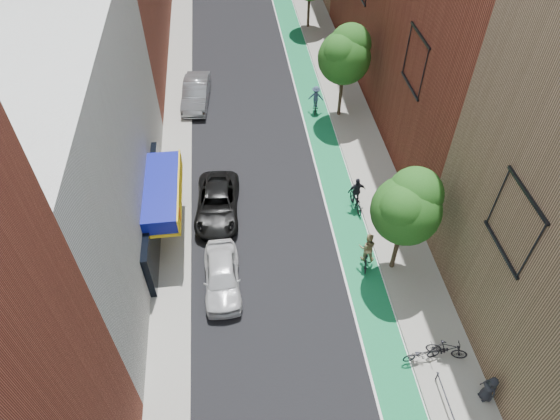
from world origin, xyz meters
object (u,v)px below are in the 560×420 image
object	(u,v)px
parked_car_black	(217,204)
cyclist_lane_near	(367,252)
parked_car_white	(222,276)
cyclist_lane_mid	(356,197)
parked_car_silver	(196,93)
cyclist_lane_far	(316,100)
pedestrian	(489,389)

from	to	relation	value
parked_car_black	cyclist_lane_near	distance (m)	9.05
parked_car_white	cyclist_lane_mid	world-z (taller)	cyclist_lane_mid
parked_car_black	parked_car_white	bearing A→B (deg)	-84.73
parked_car_white	parked_car_silver	distance (m)	17.07
parked_car_white	parked_car_black	world-z (taller)	parked_car_white
parked_car_white	parked_car_silver	size ratio (longest dim) A/B	0.89
parked_car_silver	cyclist_lane_mid	world-z (taller)	cyclist_lane_mid
parked_car_black	cyclist_lane_far	world-z (taller)	cyclist_lane_far
parked_car_black	pedestrian	world-z (taller)	pedestrian
parked_car_silver	cyclist_lane_far	xyz separation A→B (m)	(8.63, -2.13, 0.08)
cyclist_lane_near	pedestrian	size ratio (longest dim) A/B	1.40
cyclist_lane_near	cyclist_lane_far	distance (m)	14.38
parked_car_silver	cyclist_lane_mid	bearing A→B (deg)	-46.85
cyclist_lane_mid	parked_car_black	bearing A→B (deg)	-9.89
parked_car_silver	cyclist_lane_near	size ratio (longest dim) A/B	2.28
parked_car_black	parked_car_silver	distance (m)	11.79
cyclist_lane_far	pedestrian	world-z (taller)	cyclist_lane_far
parked_car_black	pedestrian	distance (m)	16.78
parked_car_black	cyclist_lane_near	bearing A→B (deg)	-27.28
parked_car_silver	cyclist_lane_mid	distance (m)	15.37
parked_car_black	cyclist_lane_far	size ratio (longest dim) A/B	2.63
parked_car_silver	cyclist_lane_far	size ratio (longest dim) A/B	2.54
pedestrian	parked_car_white	bearing A→B (deg)	-133.88
parked_car_black	cyclist_lane_near	xyz separation A→B (m)	(7.69, -4.77, 0.22)
cyclist_lane_mid	pedestrian	world-z (taller)	cyclist_lane_mid
cyclist_lane_near	parked_car_white	bearing A→B (deg)	18.43
cyclist_lane_near	cyclist_lane_far	size ratio (longest dim) A/B	1.11
parked_car_white	pedestrian	distance (m)	13.20
parked_car_white	cyclist_lane_far	xyz separation A→B (m)	(7.39, 14.90, 0.14)
parked_car_black	pedestrian	size ratio (longest dim) A/B	3.30
cyclist_lane_mid	parked_car_white	bearing A→B (deg)	24.38
parked_car_silver	pedestrian	bearing A→B (deg)	-57.52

